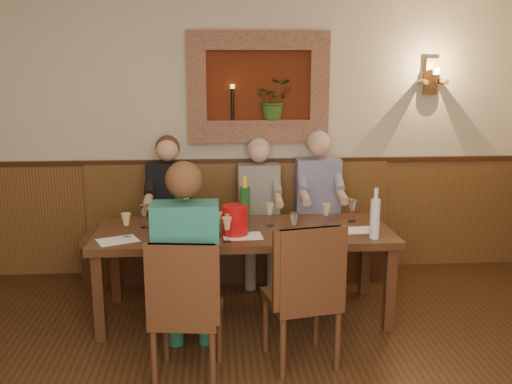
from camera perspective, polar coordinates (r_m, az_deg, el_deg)
room_shell at (r=2.63m, az=0.88°, el=8.81°), size 6.04×6.04×2.82m
wainscoting at (r=3.01m, az=0.79°, el=-16.71°), size 6.02×6.02×1.15m
wall_niche at (r=5.59m, az=0.66°, el=9.96°), size 1.36×0.30×1.06m
wall_sconce at (r=5.94m, az=17.13°, el=10.89°), size 0.25×0.20×0.35m
dining_table at (r=4.68m, az=-1.18°, el=-4.63°), size 2.40×0.90×0.75m
bench at (r=5.69m, az=-1.67°, el=-5.17°), size 3.00×0.45×1.11m
chair_near_left at (r=3.94m, az=-6.89°, el=-14.24°), size 0.49×0.49×1.00m
chair_near_right at (r=4.10m, az=4.59°, el=-12.85°), size 0.54×0.54×1.04m
person_bench_left at (r=5.53m, az=-8.67°, el=-3.07°), size 0.42×0.51×1.41m
person_bench_mid at (r=5.53m, az=0.34°, el=-3.08°), size 0.40×0.49×1.38m
person_bench_right at (r=5.59m, az=6.29°, el=-2.64°), size 0.43×0.53×1.45m
person_chair_front at (r=3.97m, az=-6.86°, el=-8.96°), size 0.44×0.54×1.47m
spittoon_bucket at (r=4.50m, az=-2.09°, el=-2.82°), size 0.22×0.22×0.23m
wine_bottle_green_a at (r=4.54m, az=-1.11°, el=-1.67°), size 0.10×0.10×0.46m
wine_bottle_green_b at (r=4.68m, az=-7.67°, el=-1.93°), size 0.08×0.08×0.37m
water_bottle at (r=4.48m, az=11.81°, el=-2.54°), size 0.10×0.10×0.40m
tasting_sheet_a at (r=4.50m, az=-13.67°, el=-4.72°), size 0.36×0.31×0.00m
tasting_sheet_b at (r=4.48m, az=-1.35°, el=-4.43°), size 0.31×0.23×0.00m
tasting_sheet_c at (r=4.71m, az=10.11°, el=-3.77°), size 0.30×0.22×0.00m
tasting_sheet_d at (r=4.39m, az=-6.76°, el=-4.85°), size 0.33×0.28×0.00m
wine_glass_0 at (r=4.54m, az=-12.83°, el=-3.27°), size 0.08×0.08×0.19m
wine_glass_1 at (r=4.78m, az=-11.13°, el=-2.38°), size 0.08×0.08×0.19m
wine_glass_2 at (r=4.40m, az=-8.62°, el=-3.62°), size 0.08×0.08×0.19m
wine_glass_3 at (r=4.72m, az=-4.43°, el=-2.40°), size 0.08×0.08×0.19m
wine_glass_4 at (r=4.45m, az=-2.68°, el=-3.29°), size 0.08×0.08×0.19m
wine_glass_5 at (r=4.74m, az=1.38°, el=-2.27°), size 0.08×0.08×0.19m
wine_glass_6 at (r=4.45m, az=3.84°, el=-3.31°), size 0.08×0.08×0.19m
wine_glass_7 at (r=4.76m, az=7.03°, el=-2.31°), size 0.08×0.08×0.19m
wine_glass_8 at (r=4.66m, az=11.64°, el=-2.81°), size 0.08×0.08×0.19m
wine_glass_9 at (r=4.32m, az=-2.92°, el=-3.77°), size 0.08×0.08×0.19m
wine_glass_10 at (r=4.47m, az=-3.85°, el=-3.22°), size 0.08×0.08×0.19m
wine_glass_11 at (r=4.94m, az=9.60°, el=-1.84°), size 0.08×0.08×0.19m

